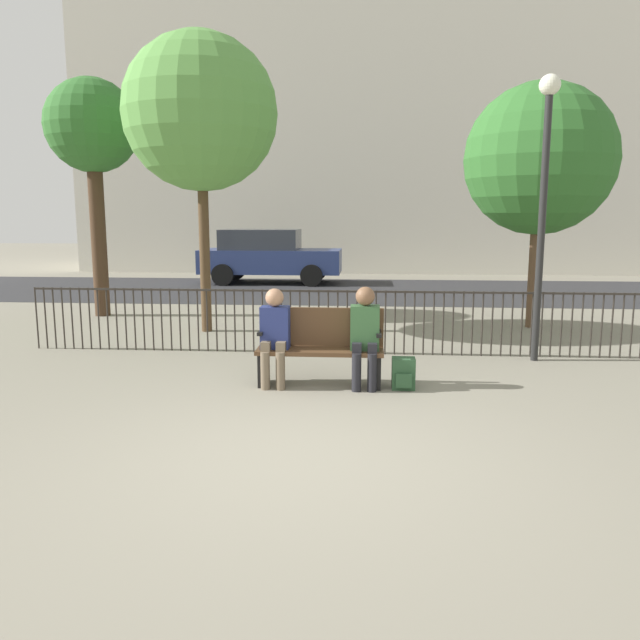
{
  "coord_description": "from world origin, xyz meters",
  "views": [
    {
      "loc": [
        0.57,
        -5.0,
        2.02
      ],
      "look_at": [
        0.0,
        2.27,
        0.8
      ],
      "focal_mm": 35.0,
      "sensor_mm": 36.0,
      "label": 1
    }
  ],
  "objects_px": {
    "tree_2": "(200,113)",
    "parked_car_0": "(268,255)",
    "park_bench": "(321,345)",
    "tree_1": "(92,131)",
    "lamp_post": "(545,177)",
    "seated_person_0": "(275,331)",
    "tree_0": "(540,160)",
    "seated_person_1": "(365,331)",
    "backpack": "(403,374)"
  },
  "relations": [
    {
      "from": "tree_0",
      "to": "lamp_post",
      "type": "xyz_separation_m",
      "value": [
        -0.63,
        -2.74,
        -0.46
      ]
    },
    {
      "from": "park_bench",
      "to": "lamp_post",
      "type": "relative_size",
      "value": 0.39
    },
    {
      "from": "tree_1",
      "to": "tree_2",
      "type": "xyz_separation_m",
      "value": [
        2.59,
        -1.57,
        0.05
      ]
    },
    {
      "from": "park_bench",
      "to": "parked_car_0",
      "type": "distance_m",
      "value": 11.64
    },
    {
      "from": "seated_person_1",
      "to": "tree_2",
      "type": "distance_m",
      "value": 5.41
    },
    {
      "from": "lamp_post",
      "to": "parked_car_0",
      "type": "distance_m",
      "value": 11.39
    },
    {
      "from": "tree_2",
      "to": "park_bench",
      "type": "bearing_deg",
      "value": -55.71
    },
    {
      "from": "seated_person_0",
      "to": "seated_person_1",
      "type": "relative_size",
      "value": 0.97
    },
    {
      "from": "tree_2",
      "to": "parked_car_0",
      "type": "distance_m",
      "value": 8.52
    },
    {
      "from": "seated_person_0",
      "to": "tree_2",
      "type": "xyz_separation_m",
      "value": [
        -1.75,
        3.48,
        3.06
      ]
    },
    {
      "from": "tree_2",
      "to": "tree_1",
      "type": "bearing_deg",
      "value": 148.78
    },
    {
      "from": "park_bench",
      "to": "lamp_post",
      "type": "height_order",
      "value": "lamp_post"
    },
    {
      "from": "tree_2",
      "to": "parked_car_0",
      "type": "height_order",
      "value": "tree_2"
    },
    {
      "from": "backpack",
      "to": "tree_2",
      "type": "height_order",
      "value": "tree_2"
    },
    {
      "from": "tree_2",
      "to": "tree_0",
      "type": "bearing_deg",
      "value": 8.45
    },
    {
      "from": "tree_1",
      "to": "parked_car_0",
      "type": "relative_size",
      "value": 1.11
    },
    {
      "from": "seated_person_0",
      "to": "tree_1",
      "type": "xyz_separation_m",
      "value": [
        -4.34,
        5.05,
        3.01
      ]
    },
    {
      "from": "seated_person_0",
      "to": "tree_0",
      "type": "xyz_separation_m",
      "value": [
        4.09,
        4.35,
        2.34
      ]
    },
    {
      "from": "seated_person_0",
      "to": "tree_1",
      "type": "bearing_deg",
      "value": 130.65
    },
    {
      "from": "backpack",
      "to": "parked_car_0",
      "type": "xyz_separation_m",
      "value": [
        -3.47,
        11.52,
        0.66
      ]
    },
    {
      "from": "park_bench",
      "to": "parked_car_0",
      "type": "xyz_separation_m",
      "value": [
        -2.48,
        11.37,
        0.36
      ]
    },
    {
      "from": "seated_person_0",
      "to": "tree_2",
      "type": "height_order",
      "value": "tree_2"
    },
    {
      "from": "park_bench",
      "to": "lamp_post",
      "type": "xyz_separation_m",
      "value": [
        2.92,
        1.48,
        2.05
      ]
    },
    {
      "from": "seated_person_1",
      "to": "lamp_post",
      "type": "bearing_deg",
      "value": 33.96
    },
    {
      "from": "tree_0",
      "to": "tree_2",
      "type": "bearing_deg",
      "value": -171.55
    },
    {
      "from": "park_bench",
      "to": "seated_person_1",
      "type": "height_order",
      "value": "seated_person_1"
    },
    {
      "from": "seated_person_0",
      "to": "tree_0",
      "type": "height_order",
      "value": "tree_0"
    },
    {
      "from": "tree_0",
      "to": "tree_2",
      "type": "relative_size",
      "value": 0.86
    },
    {
      "from": "park_bench",
      "to": "backpack",
      "type": "relative_size",
      "value": 4.09
    },
    {
      "from": "tree_1",
      "to": "parked_car_0",
      "type": "height_order",
      "value": "tree_1"
    },
    {
      "from": "tree_0",
      "to": "tree_1",
      "type": "height_order",
      "value": "tree_1"
    },
    {
      "from": "parked_car_0",
      "to": "tree_2",
      "type": "bearing_deg",
      "value": -88.64
    },
    {
      "from": "tree_2",
      "to": "lamp_post",
      "type": "distance_m",
      "value": 5.66
    },
    {
      "from": "seated_person_0",
      "to": "tree_0",
      "type": "distance_m",
      "value": 6.41
    },
    {
      "from": "tree_1",
      "to": "parked_car_0",
      "type": "bearing_deg",
      "value": 69.61
    },
    {
      "from": "lamp_post",
      "to": "parked_car_0",
      "type": "xyz_separation_m",
      "value": [
        -5.4,
        9.89,
        -1.69
      ]
    },
    {
      "from": "seated_person_1",
      "to": "tree_2",
      "type": "height_order",
      "value": "tree_2"
    },
    {
      "from": "park_bench",
      "to": "seated_person_0",
      "type": "height_order",
      "value": "seated_person_0"
    },
    {
      "from": "tree_0",
      "to": "parked_car_0",
      "type": "relative_size",
      "value": 1.03
    },
    {
      "from": "seated_person_1",
      "to": "parked_car_0",
      "type": "xyz_separation_m",
      "value": [
        -3.01,
        11.5,
        0.16
      ]
    },
    {
      "from": "lamp_post",
      "to": "park_bench",
      "type": "bearing_deg",
      "value": -153.1
    },
    {
      "from": "park_bench",
      "to": "tree_1",
      "type": "xyz_separation_m",
      "value": [
        -4.87,
        4.92,
        3.18
      ]
    },
    {
      "from": "tree_1",
      "to": "tree_2",
      "type": "bearing_deg",
      "value": -31.22
    },
    {
      "from": "backpack",
      "to": "tree_0",
      "type": "xyz_separation_m",
      "value": [
        2.55,
        4.37,
        2.82
      ]
    },
    {
      "from": "park_bench",
      "to": "tree_1",
      "type": "height_order",
      "value": "tree_1"
    },
    {
      "from": "park_bench",
      "to": "tree_2",
      "type": "relative_size",
      "value": 0.3
    },
    {
      "from": "backpack",
      "to": "tree_0",
      "type": "height_order",
      "value": "tree_0"
    },
    {
      "from": "backpack",
      "to": "tree_0",
      "type": "relative_size",
      "value": 0.09
    },
    {
      "from": "tree_1",
      "to": "tree_0",
      "type": "bearing_deg",
      "value": -4.76
    },
    {
      "from": "park_bench",
      "to": "parked_car_0",
      "type": "bearing_deg",
      "value": 102.29
    }
  ]
}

